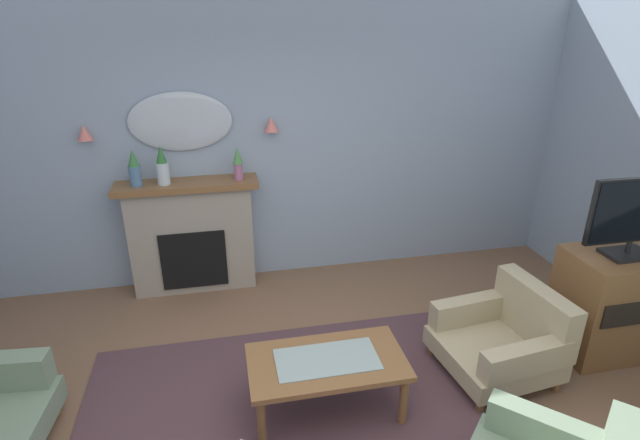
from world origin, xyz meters
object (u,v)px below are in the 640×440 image
Objects in this scene: mantel_vase_left at (162,167)px; tv_cabinet at (611,303)px; mantel_vase_centre at (134,169)px; coffee_table at (327,366)px; wall_mirror at (181,122)px; mantel_vase_right at (238,162)px; tv_flatscreen at (638,215)px; wall_sconce_right at (271,124)px; armchair_by_coffee_table at (505,337)px; fireplace at (192,237)px; wall_sconce_left at (84,132)px.

tv_cabinet is at bearing -25.66° from mantel_vase_left.
coffee_table is at bearing -54.21° from mantel_vase_centre.
mantel_vase_left is 4.10m from tv_cabinet.
mantel_vase_right is at bearing -18.78° from wall_mirror.
coffee_table is (0.95, -2.11, -1.33)m from wall_mirror.
tv_flatscreen reaches higher than tv_cabinet.
tv_cabinet is at bearing -24.19° from mantel_vase_centre.
wall_sconce_right reaches higher than mantel_vase_centre.
mantel_vase_right is (0.95, 0.00, 0.01)m from mantel_vase_centre.
armchair_by_coffee_table is 1.36m from tv_flatscreen.
mantel_vase_left is at bearing 145.59° from armchair_by_coffee_table.
wall_sconce_right reaches higher than tv_flatscreen.
wall_sconce_right is at bearing 6.16° from fireplace.
wall_sconce_left is at bearing -176.63° from wall_mirror.
tv_cabinet is 1.07× the size of tv_flatscreen.
mantel_vase_centre is at bearing 180.00° from mantel_vase_right.
armchair_by_coffee_table is (2.43, -1.83, -0.27)m from fireplace.
mantel_vase_left is at bearing 120.64° from coffee_table.
wall_mirror is at bearing 40.36° from mantel_vase_left.
mantel_vase_right is at bearing -5.08° from wall_sconce_left.
wall_sconce_right is at bearing -3.37° from wall_mirror.
tv_cabinet is (0.98, 0.06, 0.15)m from armchair_by_coffee_table.
mantel_vase_left is 2.65× the size of wall_sconce_left.
tv_cabinet is (3.41, -1.90, -1.26)m from wall_mirror.
armchair_by_coffee_table is at bearing -176.24° from tv_cabinet.
wall_mirror is 6.86× the size of wall_sconce_left.
coffee_table is at bearing -175.63° from tv_flatscreen.
tv_flatscreen is (3.61, -1.76, -0.08)m from mantel_vase_left.
mantel_vase_left is at bearing 154.34° from tv_cabinet.
fireplace is 1.15m from wall_mirror.
mantel_vase_right reaches higher than fireplace.
wall_mirror reaches higher than mantel_vase_left.
tv_flatscreen is at bearing -24.45° from mantel_vase_centre.
tv_cabinet is (2.56, -1.85, -1.21)m from wall_sconce_right.
fireplace is at bearing -90.00° from wall_mirror.
mantel_vase_right is at bearing -161.08° from wall_sconce_right.
fireplace is at bearing 152.67° from tv_cabinet.
armchair_by_coffee_table is at bearing -32.02° from mantel_vase_centre.
wall_sconce_left is at bearing 156.25° from tv_flatscreen.
mantel_vase_right is 0.35× the size of armchair_by_coffee_table.
wall_sconce_left reaches higher than tv_cabinet.
tv_cabinet is at bearing 4.85° from coffee_table.
coffee_table is at bearing -174.43° from armchair_by_coffee_table.
tv_flatscreen is (2.91, -1.76, -0.09)m from mantel_vase_right.
wall_sconce_left is at bearing 131.11° from coffee_table.
wall_mirror reaches higher than mantel_vase_centre.
coffee_table is at bearing -87.20° from wall_sconce_right.
wall_sconce_right is at bearing 0.00° from wall_sconce_left.
tv_cabinet is (2.46, 0.21, 0.07)m from coffee_table.
tv_flatscreen is at bearing 4.37° from coffee_table.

